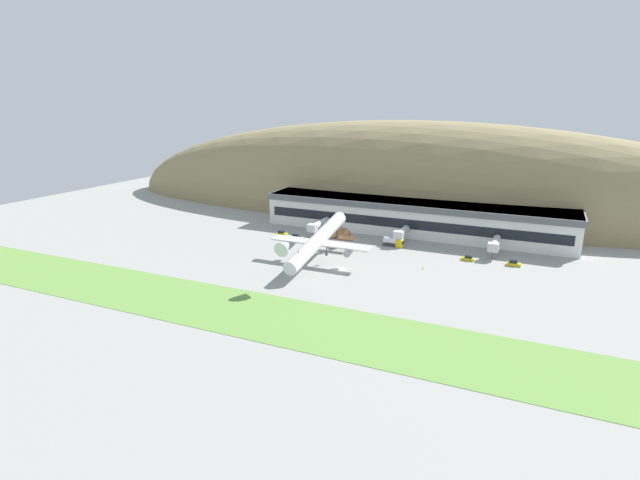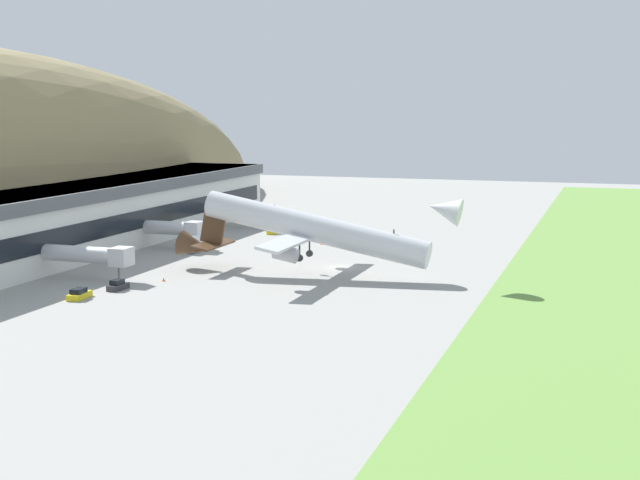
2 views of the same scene
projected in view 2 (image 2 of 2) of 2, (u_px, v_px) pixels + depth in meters
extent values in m
plane|color=gray|center=(340.00, 267.00, 151.47)|extent=(378.17, 378.17, 0.00)
cube|color=#669342|center=(579.00, 281.00, 139.14)|extent=(340.35, 24.49, 0.08)
cube|color=white|center=(100.00, 213.00, 175.57)|extent=(116.74, 20.35, 12.65)
cube|color=#565B60|center=(99.00, 187.00, 174.81)|extent=(117.94, 21.55, 2.28)
cube|color=black|center=(146.00, 218.00, 172.45)|extent=(112.07, 0.16, 3.54)
cylinder|color=silver|center=(83.00, 254.00, 140.40)|extent=(2.60, 13.91, 2.60)
cube|color=silver|center=(121.00, 257.00, 138.21)|extent=(3.38, 2.86, 2.86)
cylinder|color=slate|center=(119.00, 269.00, 138.67)|extent=(0.36, 0.36, 4.00)
cylinder|color=silver|center=(170.00, 228.00, 171.05)|extent=(2.60, 10.50, 2.60)
cube|color=silver|center=(195.00, 229.00, 169.40)|extent=(3.38, 2.86, 2.86)
cylinder|color=slate|center=(192.00, 239.00, 169.85)|extent=(0.36, 0.36, 4.00)
cylinder|color=silver|center=(241.00, 210.00, 200.86)|extent=(2.60, 12.31, 2.60)
cube|color=silver|center=(266.00, 211.00, 198.93)|extent=(3.38, 2.86, 2.86)
cylinder|color=slate|center=(264.00, 220.00, 199.38)|extent=(0.36, 0.36, 4.00)
cylinder|color=silver|center=(315.00, 229.00, 142.80)|extent=(4.37, 37.77, 11.17)
cone|color=silver|center=(445.00, 209.00, 135.67)|extent=(4.28, 5.51, 5.09)
cone|color=#4C331E|center=(196.00, 246.00, 150.08)|extent=(4.28, 6.37, 5.25)
cube|color=#4C331E|center=(214.00, 222.00, 148.37)|extent=(0.50, 5.19, 7.82)
cube|color=#4C331E|center=(213.00, 244.00, 148.98)|extent=(11.36, 3.07, 0.91)
cube|color=silver|center=(305.00, 235.00, 143.55)|extent=(33.44, 3.62, 1.10)
cylinder|color=#9E9EA3|center=(286.00, 254.00, 134.19)|extent=(2.30, 3.96, 2.92)
cylinder|color=#9E9EA3|center=(327.00, 236.00, 153.00)|extent=(2.30, 3.96, 2.92)
cylinder|color=#2D2D2D|center=(300.00, 251.00, 141.64)|extent=(0.28, 0.28, 2.20)
cylinder|color=#2D2D2D|center=(300.00, 258.00, 141.80)|extent=(0.45, 1.10, 1.10)
cylinder|color=#2D2D2D|center=(309.00, 247.00, 146.14)|extent=(0.28, 0.28, 2.20)
cylinder|color=#2D2D2D|center=(309.00, 253.00, 146.30)|extent=(0.45, 1.10, 1.10)
cylinder|color=#2D2D2D|center=(394.00, 236.00, 138.81)|extent=(0.22, 0.22, 1.98)
cylinder|color=#2D2D2D|center=(394.00, 242.00, 138.96)|extent=(0.30, 0.82, 0.82)
cube|color=gold|center=(79.00, 296.00, 126.69)|extent=(4.59, 2.29, 0.85)
cube|color=black|center=(78.00, 291.00, 126.36)|extent=(2.58, 1.81, 0.69)
cube|color=#333338|center=(118.00, 287.00, 132.76)|extent=(3.85, 1.87, 0.87)
cube|color=black|center=(117.00, 282.00, 132.47)|extent=(2.15, 1.51, 0.71)
cube|color=gold|center=(274.00, 232.00, 191.45)|extent=(4.15, 2.01, 0.80)
cube|color=black|center=(274.00, 228.00, 191.53)|extent=(2.33, 1.60, 0.66)
cube|color=gold|center=(295.00, 224.00, 204.64)|extent=(4.33, 1.99, 0.91)
cube|color=black|center=(294.00, 220.00, 204.32)|extent=(2.40, 1.66, 0.74)
cube|color=gold|center=(203.00, 242.00, 170.27)|extent=(2.42, 2.52, 2.72)
cube|color=black|center=(206.00, 239.00, 171.27)|extent=(0.20, 2.03, 1.20)
cube|color=#38383D|center=(194.00, 250.00, 167.14)|extent=(4.97, 2.44, 0.90)
cylinder|color=silver|center=(193.00, 241.00, 166.90)|extent=(4.73, 2.54, 2.26)
cube|color=orange|center=(164.00, 281.00, 139.36)|extent=(0.52, 0.52, 0.03)
cone|color=orange|center=(164.00, 279.00, 139.32)|extent=(0.40, 0.40, 0.55)
cube|color=orange|center=(321.00, 244.00, 176.41)|extent=(0.52, 0.52, 0.03)
cone|color=orange|center=(321.00, 243.00, 176.37)|extent=(0.40, 0.40, 0.55)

